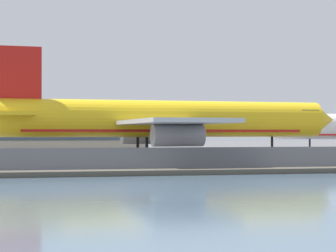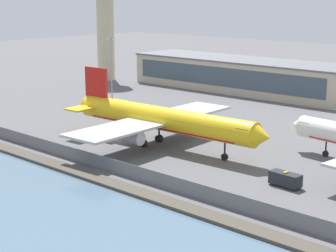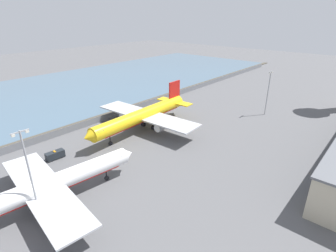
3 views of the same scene
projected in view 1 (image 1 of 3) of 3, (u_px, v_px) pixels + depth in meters
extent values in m
plane|color=#565659|center=(92.00, 165.00, 80.33)|extent=(500.00, 500.00, 0.00)
cube|color=#474238|center=(118.00, 173.00, 60.38)|extent=(320.00, 3.00, 0.50)
cube|color=slate|center=(111.00, 160.00, 64.77)|extent=(280.00, 0.08, 2.47)
cylinder|color=slate|center=(111.00, 160.00, 64.77)|extent=(0.10, 0.10, 2.47)
cylinder|color=yellow|center=(165.00, 119.00, 84.84)|extent=(43.45, 6.74, 4.73)
cone|color=yellow|center=(323.00, 120.00, 91.10)|extent=(3.28, 4.63, 4.49)
cube|color=#232D3D|center=(304.00, 115.00, 90.28)|extent=(2.79, 4.14, 1.42)
cube|color=red|center=(165.00, 129.00, 84.82)|extent=(36.92, 5.49, 0.85)
cube|color=#B7BABF|center=(131.00, 124.00, 94.23)|extent=(10.48, 21.19, 0.47)
cube|color=#B7BABF|center=(171.00, 122.00, 74.25)|extent=(10.48, 21.19, 0.47)
cylinder|color=#B7BABF|center=(143.00, 135.00, 92.97)|extent=(6.17, 2.88, 2.60)
cylinder|color=#B7BABF|center=(178.00, 135.00, 76.19)|extent=(6.17, 2.88, 2.60)
cube|color=red|center=(14.00, 79.00, 79.70)|extent=(6.51, 0.87, 8.04)
cube|color=yellow|center=(13.00, 116.00, 83.31)|extent=(4.68, 7.81, 0.38)
cube|color=yellow|center=(16.00, 114.00, 75.98)|extent=(4.68, 7.81, 0.38)
cylinder|color=black|center=(272.00, 147.00, 88.93)|extent=(0.33, 0.33, 2.77)
cylinder|color=black|center=(272.00, 157.00, 88.91)|extent=(1.35, 0.58, 1.32)
cylinder|color=black|center=(138.00, 147.00, 86.36)|extent=(0.38, 0.38, 2.77)
cylinder|color=black|center=(138.00, 158.00, 86.34)|extent=(1.57, 1.13, 1.52)
cylinder|color=black|center=(147.00, 148.00, 81.58)|extent=(0.38, 0.38, 2.77)
cylinder|color=black|center=(147.00, 159.00, 81.56)|extent=(1.57, 1.13, 1.52)
cone|color=white|center=(269.00, 126.00, 105.66)|extent=(3.11, 4.19, 3.91)
cube|color=#232D3D|center=(285.00, 123.00, 105.96)|extent=(2.66, 3.74, 1.23)
cylinder|color=black|center=(310.00, 146.00, 106.38)|extent=(0.29, 0.29, 2.41)
cylinder|color=black|center=(310.00, 154.00, 106.36)|extent=(1.20, 0.58, 1.15)
cube|color=red|center=(60.00, 158.00, 82.47)|extent=(3.18, 3.53, 1.11)
cube|color=#283847|center=(59.00, 152.00, 82.11)|extent=(1.69, 1.66, 0.50)
cylinder|color=black|center=(61.00, 162.00, 81.29)|extent=(0.59, 0.70, 0.70)
cylinder|color=black|center=(51.00, 162.00, 81.81)|extent=(0.59, 0.70, 0.70)
cylinder|color=black|center=(69.00, 161.00, 83.11)|extent=(0.59, 0.70, 0.70)
cylinder|color=black|center=(60.00, 161.00, 83.64)|extent=(0.59, 0.70, 0.70)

